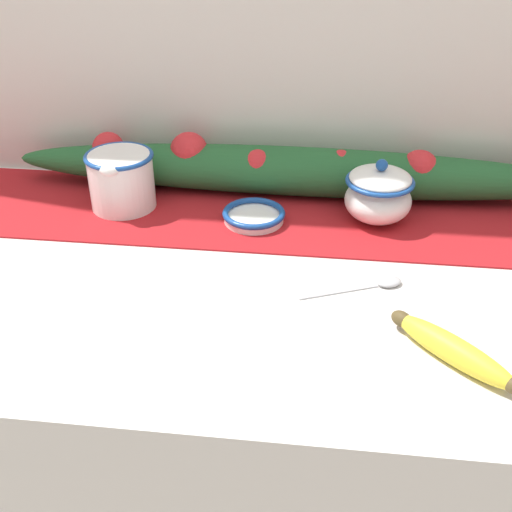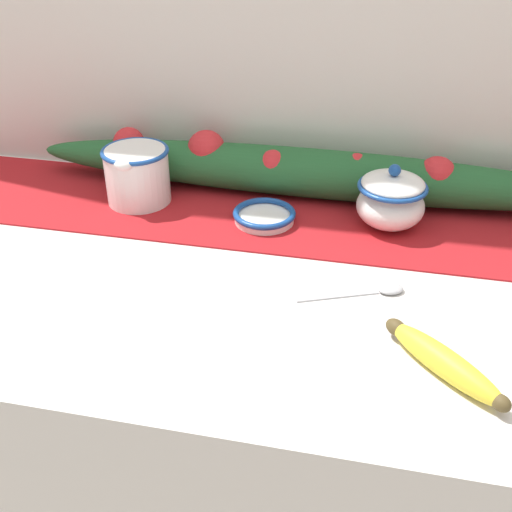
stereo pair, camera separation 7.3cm
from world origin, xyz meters
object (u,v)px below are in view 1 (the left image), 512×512
at_px(spoon, 382,283).
at_px(sugar_bowl, 379,194).
at_px(cream_pitcher, 121,178).
at_px(small_dish, 254,216).
at_px(banana, 453,350).

bearing_deg(spoon, sugar_bowl, 68.11).
bearing_deg(sugar_bowl, spoon, -89.52).
relative_size(cream_pitcher, small_dish, 1.29).
bearing_deg(banana, spoon, 116.26).
distance_m(sugar_bowl, spoon, 0.20).
distance_m(small_dish, spoon, 0.27).
bearing_deg(cream_pitcher, banana, -34.02).
relative_size(small_dish, banana, 0.70).
height_order(small_dish, banana, banana).
relative_size(sugar_bowl, banana, 0.75).
distance_m(cream_pitcher, spoon, 0.49).
bearing_deg(sugar_bowl, small_dish, -172.14).
bearing_deg(cream_pitcher, spoon, -23.83).
distance_m(sugar_bowl, small_dish, 0.21).
bearing_deg(spoon, small_dish, 119.02).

